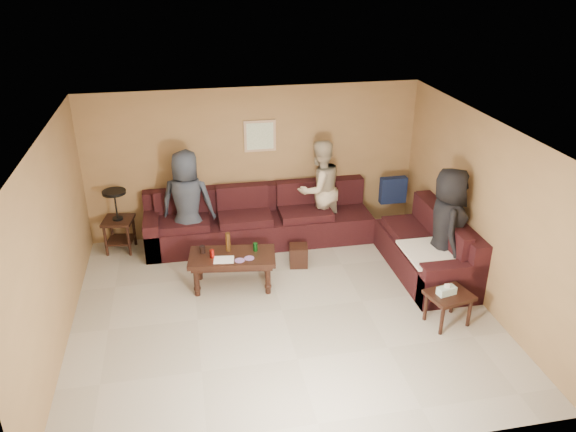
% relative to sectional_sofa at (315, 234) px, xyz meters
% --- Properties ---
extents(room, '(5.60, 5.50, 2.50)m').
position_rel_sectional_sofa_xyz_m(room, '(-0.81, -1.52, 1.34)').
color(room, '#B1AA95').
rests_on(room, ground).
extents(sectional_sofa, '(4.65, 2.90, 0.97)m').
position_rel_sectional_sofa_xyz_m(sectional_sofa, '(0.00, 0.00, 0.00)').
color(sectional_sofa, black).
rests_on(sectional_sofa, ground).
extents(coffee_table, '(1.29, 0.77, 0.79)m').
position_rel_sectional_sofa_xyz_m(coffee_table, '(-1.40, -0.77, 0.10)').
color(coffee_table, black).
rests_on(coffee_table, ground).
extents(end_table_left, '(0.53, 0.53, 1.04)m').
position_rel_sectional_sofa_xyz_m(end_table_left, '(-3.07, 0.66, 0.22)').
color(end_table_left, black).
rests_on(end_table_left, ground).
extents(side_table_right, '(0.63, 0.55, 0.59)m').
position_rel_sectional_sofa_xyz_m(side_table_right, '(1.24, -2.20, 0.06)').
color(side_table_right, black).
rests_on(side_table_right, ground).
extents(waste_bin, '(0.31, 0.31, 0.33)m').
position_rel_sectional_sofa_xyz_m(waste_bin, '(-0.34, -0.37, -0.16)').
color(waste_bin, black).
rests_on(waste_bin, ground).
extents(wall_art, '(0.52, 0.04, 0.52)m').
position_rel_sectional_sofa_xyz_m(wall_art, '(-0.71, 0.96, 1.37)').
color(wall_art, tan).
rests_on(wall_art, ground).
extents(person_left, '(0.94, 0.73, 1.71)m').
position_rel_sectional_sofa_xyz_m(person_left, '(-1.96, 0.40, 0.53)').
color(person_left, '#2A303B').
rests_on(person_left, ground).
extents(person_middle, '(1.00, 0.89, 1.68)m').
position_rel_sectional_sofa_xyz_m(person_middle, '(0.21, 0.58, 0.52)').
color(person_middle, '#C8B695').
rests_on(person_middle, ground).
extents(person_right, '(0.77, 0.98, 1.75)m').
position_rel_sectional_sofa_xyz_m(person_right, '(1.63, -1.19, 0.55)').
color(person_right, black).
rests_on(person_right, ground).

